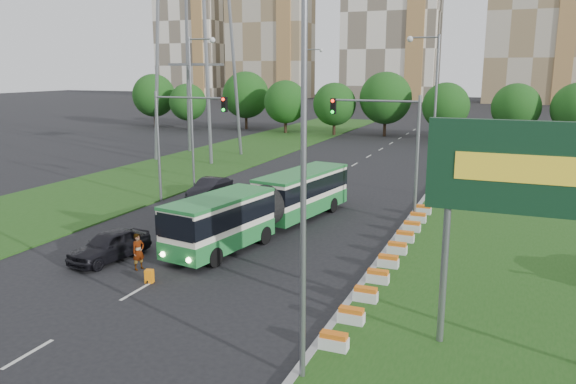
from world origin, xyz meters
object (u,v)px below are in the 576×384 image
at_px(traffic_mast_median, 392,137).
at_px(traffic_mast_left, 177,129).
at_px(articulated_bus, 267,205).
at_px(car_left_near, 110,245).
at_px(billboard, 523,179).
at_px(pedestrian, 138,252).
at_px(shopping_trolley, 149,276).
at_px(car_left_far, 210,188).

relative_size(traffic_mast_median, traffic_mast_left, 1.00).
relative_size(articulated_bus, car_left_near, 3.58).
height_order(billboard, pedestrian, billboard).
bearing_deg(shopping_trolley, car_left_far, 98.14).
relative_size(traffic_mast_left, shopping_trolley, 13.05).
bearing_deg(shopping_trolley, articulated_bus, 68.29).
xyz_separation_m(car_left_near, shopping_trolley, (3.74, -1.88, -0.46)).
distance_m(car_left_near, pedestrian, 2.32).
distance_m(traffic_mast_left, pedestrian, 14.62).
height_order(traffic_mast_left, shopping_trolley, traffic_mast_left).
bearing_deg(pedestrian, billboard, -78.23).
xyz_separation_m(billboard, car_left_near, (-19.06, 2.96, -5.40)).
distance_m(car_left_far, pedestrian, 15.41).
bearing_deg(car_left_near, shopping_trolley, -16.67).
distance_m(car_left_near, shopping_trolley, 4.21).
relative_size(articulated_bus, shopping_trolley, 26.35).
relative_size(traffic_mast_left, car_left_near, 1.78).
bearing_deg(articulated_bus, car_left_near, -114.90).
height_order(pedestrian, shopping_trolley, pedestrian).
height_order(car_left_near, pedestrian, pedestrian).
xyz_separation_m(traffic_mast_median, traffic_mast_left, (-15.16, -1.00, 0.00)).
distance_m(traffic_mast_median, shopping_trolley, 17.60).
xyz_separation_m(articulated_bus, pedestrian, (-3.10, -8.37, -0.73)).
bearing_deg(shopping_trolley, traffic_mast_left, 105.41).
xyz_separation_m(traffic_mast_left, pedestrian, (5.81, -12.65, -4.45)).
distance_m(traffic_mast_left, car_left_near, 13.37).
relative_size(billboard, traffic_mast_median, 1.00).
relative_size(billboard, pedestrian, 4.43).
height_order(car_left_near, shopping_trolley, car_left_near).
height_order(articulated_bus, car_left_far, articulated_bus).
relative_size(billboard, shopping_trolley, 13.05).
distance_m(pedestrian, shopping_trolley, 2.06).
bearing_deg(car_left_near, articulated_bus, 65.51).
distance_m(articulated_bus, car_left_far, 9.93).
relative_size(traffic_mast_median, car_left_far, 1.73).
xyz_separation_m(articulated_bus, car_left_far, (-7.57, 6.38, -0.87)).
distance_m(car_left_far, shopping_trolley, 17.10).
distance_m(billboard, traffic_mast_left, 27.16).
xyz_separation_m(car_left_far, pedestrian, (4.46, -14.75, 0.14)).
height_order(traffic_mast_left, pedestrian, traffic_mast_left).
bearing_deg(traffic_mast_left, car_left_far, 57.30).
bearing_deg(traffic_mast_left, billboard, -33.55).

